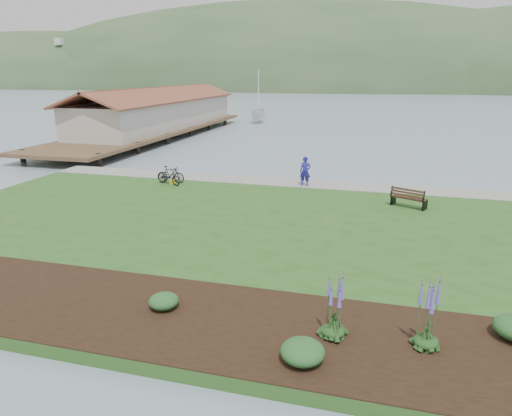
{
  "coord_description": "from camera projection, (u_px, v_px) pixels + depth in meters",
  "views": [
    {
      "loc": [
        4.25,
        -20.29,
        7.02
      ],
      "look_at": [
        -0.74,
        -1.85,
        1.3
      ],
      "focal_mm": 32.0,
      "sensor_mm": 36.0,
      "label": 1
    }
  ],
  "objects": [
    {
      "name": "ground",
      "position": [
        281.0,
        224.0,
        21.84
      ],
      "size": [
        600.0,
        600.0,
        0.0
      ],
      "primitive_type": "plane",
      "color": "slate",
      "rests_on": "ground"
    },
    {
      "name": "lawn",
      "position": [
        271.0,
        234.0,
        19.93
      ],
      "size": [
        34.0,
        20.0,
        0.4
      ],
      "primitive_type": "cube",
      "color": "#244E1B",
      "rests_on": "ground"
    },
    {
      "name": "shoreline_path",
      "position": [
        305.0,
        183.0,
        28.1
      ],
      "size": [
        34.0,
        2.2,
        0.03
      ],
      "primitive_type": "cube",
      "color": "gray",
      "rests_on": "lawn"
    },
    {
      "name": "garden_bed",
      "position": [
        314.0,
        335.0,
        11.9
      ],
      "size": [
        24.0,
        4.4,
        0.04
      ],
      "primitive_type": "cube",
      "color": "black",
      "rests_on": "lawn"
    },
    {
      "name": "far_hillside",
      "position": [
        426.0,
        91.0,
        174.04
      ],
      "size": [
        580.0,
        80.0,
        38.0
      ],
      "primitive_type": null,
      "color": "#324F2C",
      "rests_on": "ground"
    },
    {
      "name": "pier_pavilion",
      "position": [
        160.0,
        112.0,
        51.53
      ],
      "size": [
        8.0,
        36.0,
        5.4
      ],
      "color": "#4C3826",
      "rests_on": "ground"
    },
    {
      "name": "park_bench",
      "position": [
        408.0,
        197.0,
        23.02
      ],
      "size": [
        1.84,
        1.35,
        1.06
      ],
      "rotation": [
        0.0,
        0.0,
        -0.43
      ],
      "color": "#321F13",
      "rests_on": "lawn"
    },
    {
      "name": "person",
      "position": [
        305.0,
        169.0,
        27.21
      ],
      "size": [
        0.77,
        0.54,
        2.11
      ],
      "primitive_type": "imported",
      "rotation": [
        0.0,
        0.0,
        0.01
      ],
      "color": "#241F92",
      "rests_on": "lawn"
    },
    {
      "name": "bicycle_a",
      "position": [
        169.0,
        176.0,
        27.8
      ],
      "size": [
        1.36,
        2.03,
        1.01
      ],
      "primitive_type": "imported",
      "rotation": [
        0.0,
        0.0,
        1.18
      ],
      "color": "black",
      "rests_on": "lawn"
    },
    {
      "name": "bicycle_b",
      "position": [
        171.0,
        174.0,
        28.16
      ],
      "size": [
        0.58,
        1.78,
        1.06
      ],
      "primitive_type": "imported",
      "rotation": [
        0.0,
        0.0,
        1.61
      ],
      "color": "black",
      "rests_on": "lawn"
    },
    {
      "name": "sailboat",
      "position": [
        258.0,
        123.0,
        65.36
      ],
      "size": [
        9.94,
        10.07,
        23.16
      ],
      "primitive_type": "imported",
      "rotation": [
        0.0,
        0.0,
        0.14
      ],
      "color": "silver",
      "rests_on": "ground"
    },
    {
      "name": "pannier",
      "position": [
        172.0,
        182.0,
        27.99
      ],
      "size": [
        0.22,
        0.29,
        0.28
      ],
      "primitive_type": "cube",
      "rotation": [
        0.0,
        0.0,
        -0.22
      ],
      "color": "yellow",
      "rests_on": "lawn"
    },
    {
      "name": "echium_0",
      "position": [
        334.0,
        309.0,
        11.59
      ],
      "size": [
        0.62,
        0.62,
        1.88
      ],
      "color": "#173C16",
      "rests_on": "garden_bed"
    },
    {
      "name": "echium_1",
      "position": [
        429.0,
        315.0,
        11.1
      ],
      "size": [
        0.62,
        0.62,
        2.1
      ],
      "color": "#173C16",
      "rests_on": "garden_bed"
    },
    {
      "name": "shrub_0",
      "position": [
        164.0,
        301.0,
        13.18
      ],
      "size": [
        0.87,
        0.87,
        0.44
      ],
      "primitive_type": "ellipsoid",
      "color": "#1E4C21",
      "rests_on": "garden_bed"
    },
    {
      "name": "shrub_1",
      "position": [
        303.0,
        352.0,
        10.72
      ],
      "size": [
        1.06,
        1.06,
        0.53
      ],
      "primitive_type": "ellipsoid",
      "color": "#1E4C21",
      "rests_on": "garden_bed"
    }
  ]
}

